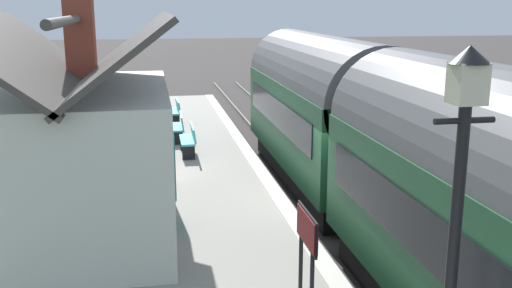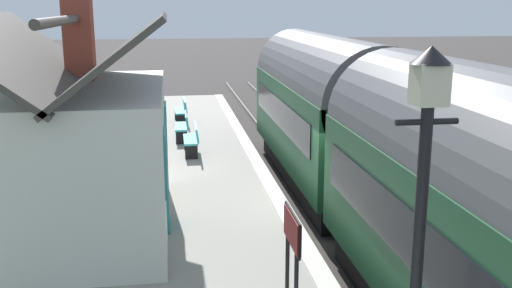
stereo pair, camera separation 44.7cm
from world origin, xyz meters
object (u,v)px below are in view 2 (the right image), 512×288
at_px(bench_by_lamp, 183,126).
at_px(planter_under_sign, 80,123).
at_px(station_sign_board, 292,238).
at_px(lamp_post_platform, 421,204).
at_px(station_building, 79,152).
at_px(train, 487,215).
at_px(bench_near_building, 193,139).
at_px(bench_mid_platform, 182,110).
at_px(planter_edge_far, 151,121).

distance_m(bench_by_lamp, planter_under_sign, 3.82).
relative_size(bench_by_lamp, station_sign_board, 0.90).
bearing_deg(bench_by_lamp, lamp_post_platform, -173.94).
height_order(bench_by_lamp, lamp_post_platform, lamp_post_platform).
distance_m(station_building, station_sign_board, 5.21).
bearing_deg(station_building, station_sign_board, -139.47).
relative_size(bench_by_lamp, lamp_post_platform, 0.35).
bearing_deg(station_sign_board, planter_under_sign, 19.90).
relative_size(train, lamp_post_platform, 6.66).
bearing_deg(bench_near_building, station_sign_board, -174.09).
distance_m(bench_by_lamp, bench_mid_platform, 2.89).
distance_m(bench_near_building, station_sign_board, 9.56).
bearing_deg(bench_mid_platform, train, -164.33).
relative_size(bench_mid_platform, planter_under_sign, 1.95).
xyz_separation_m(station_building, station_sign_board, (-3.95, -3.38, -0.36)).
relative_size(bench_near_building, planter_under_sign, 1.93).
bearing_deg(planter_edge_far, bench_near_building, -160.99).
distance_m(bench_near_building, planter_edge_far, 4.04).
xyz_separation_m(station_building, bench_near_building, (5.53, -2.40, -1.07)).
relative_size(bench_by_lamp, planter_edge_far, 1.96).
relative_size(bench_near_building, planter_edge_far, 1.96).
xyz_separation_m(planter_under_sign, lamp_post_platform, (-16.16, -5.03, 2.41)).
bearing_deg(planter_edge_far, planter_under_sign, 98.12).
bearing_deg(train, planter_edge_far, 21.07).
distance_m(bench_mid_platform, lamp_post_platform, 17.72).
bearing_deg(bench_near_building, planter_edge_far, 19.01).
bearing_deg(station_sign_board, bench_mid_platform, 4.72).
xyz_separation_m(bench_mid_platform, planter_edge_far, (-0.99, 1.12, -0.17)).
bearing_deg(bench_mid_platform, planter_edge_far, 131.64).
bearing_deg(bench_by_lamp, station_building, 163.75).
height_order(planter_edge_far, lamp_post_platform, lamp_post_platform).
relative_size(planter_under_sign, station_sign_board, 0.46).
relative_size(train, bench_near_building, 19.10).
xyz_separation_m(lamp_post_platform, station_sign_board, (3.21, 0.34, -1.59)).
relative_size(station_building, station_sign_board, 3.68).
bearing_deg(bench_by_lamp, station_sign_board, -173.96).
distance_m(lamp_post_platform, station_sign_board, 3.60).
distance_m(planter_edge_far, station_sign_board, 13.53).
xyz_separation_m(station_building, bench_by_lamp, (7.45, -2.17, -1.07)).
height_order(planter_under_sign, station_sign_board, station_sign_board).
bearing_deg(planter_edge_far, train, -158.93).
distance_m(bench_by_lamp, planter_edge_far, 2.20).
height_order(train, lamp_post_platform, lamp_post_platform).
xyz_separation_m(bench_mid_platform, station_sign_board, (-14.29, -1.18, 0.71)).
bearing_deg(station_building, bench_mid_platform, -12.00).
bearing_deg(planter_under_sign, bench_by_lamp, -114.07).
relative_size(station_building, lamp_post_platform, 1.44).
bearing_deg(station_sign_board, train, -90.72).
bearing_deg(station_building, planter_under_sign, 8.29).
distance_m(bench_by_lamp, bench_near_building, 1.93).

